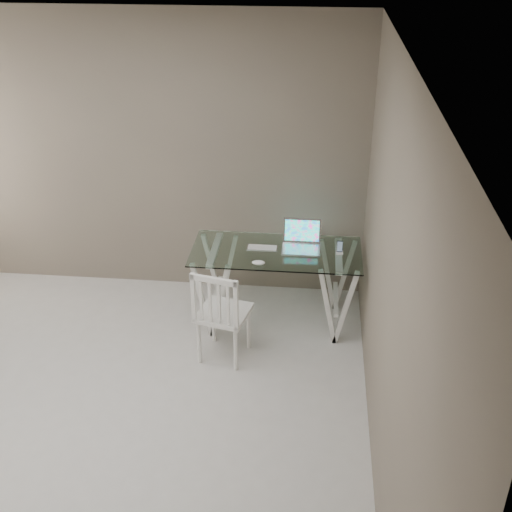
{
  "coord_description": "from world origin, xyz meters",
  "views": [
    {
      "loc": [
        1.52,
        -3.36,
        3.42
      ],
      "look_at": [
        1.05,
        1.33,
        0.85
      ],
      "focal_mm": 45.0,
      "sensor_mm": 36.0,
      "label": 1
    }
  ],
  "objects": [
    {
      "name": "phone_dock",
      "position": [
        1.76,
        1.65,
        0.78
      ],
      "size": [
        0.06,
        0.06,
        0.12
      ],
      "color": "white",
      "rests_on": "desk"
    },
    {
      "name": "laptop",
      "position": [
        1.42,
        1.73,
        0.8
      ],
      "size": [
        0.34,
        0.28,
        0.24
      ],
      "color": "#B9B9BE",
      "rests_on": "desk"
    },
    {
      "name": "desk",
      "position": [
        1.2,
        1.63,
        0.38
      ],
      "size": [
        1.5,
        0.7,
        0.75
      ],
      "color": "silver",
      "rests_on": "ground"
    },
    {
      "name": "mouse",
      "position": [
        1.07,
        1.37,
        0.76
      ],
      "size": [
        0.11,
        0.07,
        0.04
      ],
      "primitive_type": "ellipsoid",
      "color": "white",
      "rests_on": "desk"
    },
    {
      "name": "room",
      "position": [
        -0.06,
        0.02,
        1.72
      ],
      "size": [
        4.5,
        4.52,
        2.71
      ],
      "color": "beige",
      "rests_on": "ground"
    },
    {
      "name": "keyboard",
      "position": [
        1.07,
        1.67,
        0.75
      ],
      "size": [
        0.27,
        0.12,
        0.01
      ],
      "primitive_type": "cube",
      "color": "silver",
      "rests_on": "desk"
    },
    {
      "name": "chair",
      "position": [
        0.79,
        1.01,
        0.49
      ],
      "size": [
        0.48,
        0.48,
        0.88
      ],
      "rotation": [
        0.0,
        0.0,
        -0.23
      ],
      "color": "white",
      "rests_on": "ground"
    }
  ]
}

